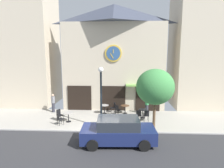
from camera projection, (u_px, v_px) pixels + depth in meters
The scene contains 19 objects.
ground_plane at pixel (99, 136), 12.33m from camera, with size 29.47×11.46×0.13m.
clock_building at pixel (114, 56), 18.48m from camera, with size 9.47×4.13×9.79m.
neighbor_building_left at pixel (26, 39), 19.53m from camera, with size 5.58×4.51×13.41m.
neighbor_building_right at pixel (204, 36), 18.69m from camera, with size 5.83×4.65×13.87m.
street_lamp at pixel (101, 97), 13.48m from camera, with size 0.36×0.36×4.35m.
street_tree at pixel (155, 87), 13.25m from camera, with size 2.64×2.38×4.23m.
cafe_table_center at pixel (68, 115), 14.82m from camera, with size 0.78×0.78×0.74m.
cafe_table_center_left at pixel (105, 107), 16.85m from camera, with size 0.73×0.73×0.77m.
cafe_table_near_curb at pixel (125, 108), 16.88m from camera, with size 0.76×0.76×0.73m.
cafe_table_leftmost at pixel (143, 112), 15.73m from camera, with size 0.72×0.72×0.72m.
cafe_chair_facing_street at pixel (59, 114), 15.11m from camera, with size 0.55×0.55×0.90m.
cafe_chair_mid_row at pixel (59, 118), 14.16m from camera, with size 0.57×0.57×0.90m.
cafe_chair_right_end at pixel (146, 115), 14.93m from camera, with size 0.43×0.43×0.90m.
cafe_chair_outer at pixel (139, 115), 14.98m from camera, with size 0.49×0.49×0.90m.
cafe_chair_near_tree at pixel (118, 109), 16.42m from camera, with size 0.57×0.57×0.90m.
cafe_chair_curbside at pixel (114, 107), 17.16m from camera, with size 0.52×0.52×0.90m.
pedestrian_grey at pixel (53, 103), 17.25m from camera, with size 0.39×0.39×1.67m.
pedestrian_green at pixel (147, 105), 16.65m from camera, with size 0.32×0.32×1.67m.
parked_car_navy at pixel (118, 131), 11.25m from camera, with size 4.37×2.16×1.55m.
Camera 1 is at (1.39, -12.22, 5.29)m, focal length 30.70 mm.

